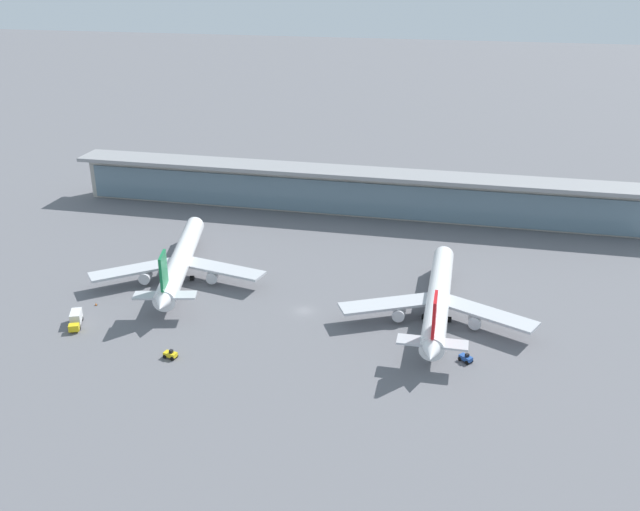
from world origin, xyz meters
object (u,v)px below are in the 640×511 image
airliner_left_stand (181,261)px  service_truck_under_wing_yellow (170,354)px  service_truck_mid_apron_yellow (76,319)px  safety_cone_alpha (96,304)px  airliner_centre_stand (438,299)px  service_truck_near_nose_blue (466,358)px

airliner_left_stand → service_truck_under_wing_yellow: airliner_left_stand is taller
service_truck_mid_apron_yellow → service_truck_under_wing_yellow: bearing=-17.5°
safety_cone_alpha → service_truck_mid_apron_yellow: bearing=-86.2°
airliner_centre_stand → service_truck_mid_apron_yellow: (-81.84, -22.33, -3.34)m
service_truck_mid_apron_yellow → airliner_centre_stand: bearing=15.3°
service_truck_under_wing_yellow → service_truck_mid_apron_yellow: bearing=162.5°
airliner_left_stand → service_truck_under_wing_yellow: bearing=-70.4°
service_truck_under_wing_yellow → airliner_left_stand: bearing=109.6°
service_truck_near_nose_blue → safety_cone_alpha: bearing=175.9°
airliner_left_stand → safety_cone_alpha: bearing=-126.2°
service_truck_under_wing_yellow → airliner_centre_stand: bearing=29.6°
service_truck_near_nose_blue → service_truck_mid_apron_yellow: bearing=-177.6°
airliner_centre_stand → safety_cone_alpha: airliner_centre_stand is taller
airliner_centre_stand → service_truck_under_wing_yellow: 62.78m
airliner_centre_stand → service_truck_mid_apron_yellow: 84.90m
airliner_centre_stand → service_truck_near_nose_blue: airliner_centre_stand is taller
airliner_centre_stand → service_truck_under_wing_yellow: airliner_centre_stand is taller
service_truck_mid_apron_yellow → service_truck_near_nose_blue: bearing=2.4°
service_truck_near_nose_blue → service_truck_under_wing_yellow: (-61.81, -12.45, 0.00)m
service_truck_under_wing_yellow → safety_cone_alpha: size_ratio=4.50×
airliner_centre_stand → service_truck_mid_apron_yellow: size_ratio=7.85×
safety_cone_alpha → service_truck_under_wing_yellow: bearing=-33.9°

